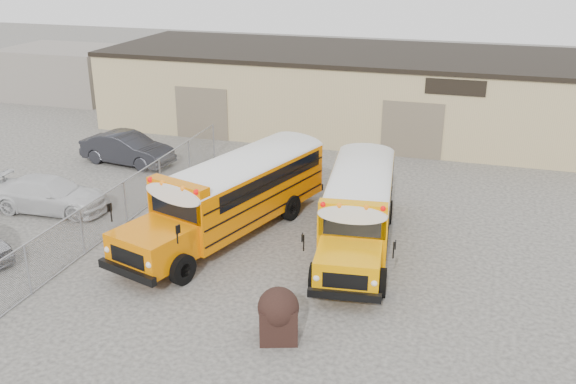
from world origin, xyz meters
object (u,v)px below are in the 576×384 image
(school_bus_left, at_px, (319,149))
(tarp_bundle, at_px, (278,313))
(school_bus_right, at_px, (369,156))
(car_dark, at_px, (127,149))
(car_white, at_px, (50,194))

(school_bus_left, height_order, tarp_bundle, school_bus_left)
(school_bus_left, distance_m, school_bus_right, 2.32)
(tarp_bundle, bearing_deg, car_dark, 134.05)
(school_bus_left, bearing_deg, school_bus_right, 3.12)
(school_bus_right, bearing_deg, car_dark, -179.88)
(car_white, bearing_deg, school_bus_right, -66.98)
(tarp_bundle, bearing_deg, car_white, 153.06)
(tarp_bundle, distance_m, car_white, 13.66)
(school_bus_left, xyz_separation_m, tarp_bundle, (2.08, -12.57, -0.93))
(school_bus_left, height_order, car_dark, school_bus_left)
(car_white, relative_size, car_dark, 1.03)
(school_bus_right, height_order, tarp_bundle, school_bus_right)
(school_bus_right, bearing_deg, tarp_bundle, -91.02)
(school_bus_right, bearing_deg, car_white, -152.30)
(school_bus_right, bearing_deg, school_bus_left, -176.88)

